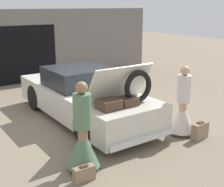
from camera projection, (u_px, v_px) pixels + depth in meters
The scene contains 7 objects.
ground_plane at pixel (85, 118), 8.42m from camera, with size 40.00×40.00×0.00m, color #7F705B.
garage_wall_back at pixel (20, 47), 11.87m from camera, with size 12.00×0.14×2.80m.
car at pixel (84, 96), 8.25m from camera, with size 1.80×4.83×1.72m.
person_left at pixel (83, 139), 5.66m from camera, with size 0.63×0.63×1.68m.
person_right at pixel (182, 111), 7.24m from camera, with size 0.61×0.61×1.64m.
suitcase_beside_left_person at pixel (84, 174), 5.40m from camera, with size 0.39×0.15×0.30m.
suitcase_beside_right_person at pixel (200, 131), 7.08m from camera, with size 0.48×0.22×0.42m.
Camera 1 is at (-3.88, -6.93, 2.96)m, focal length 50.00 mm.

